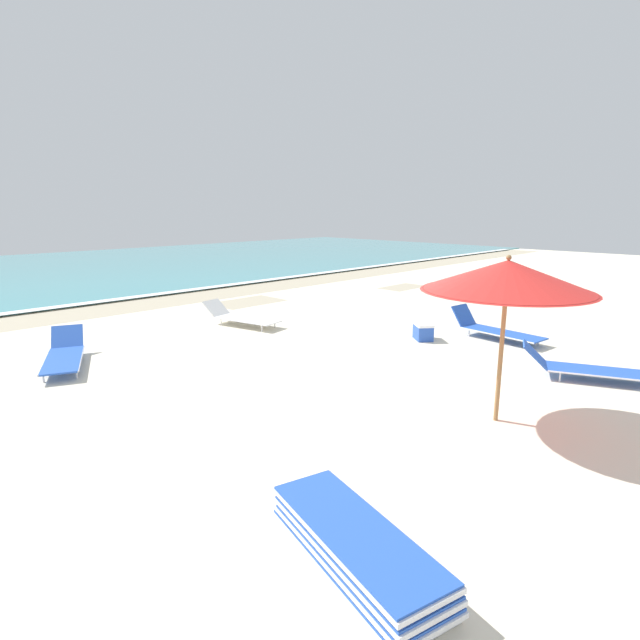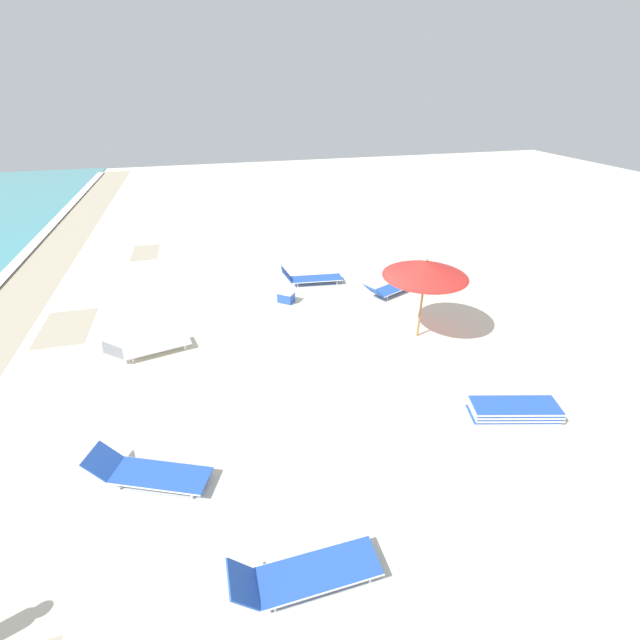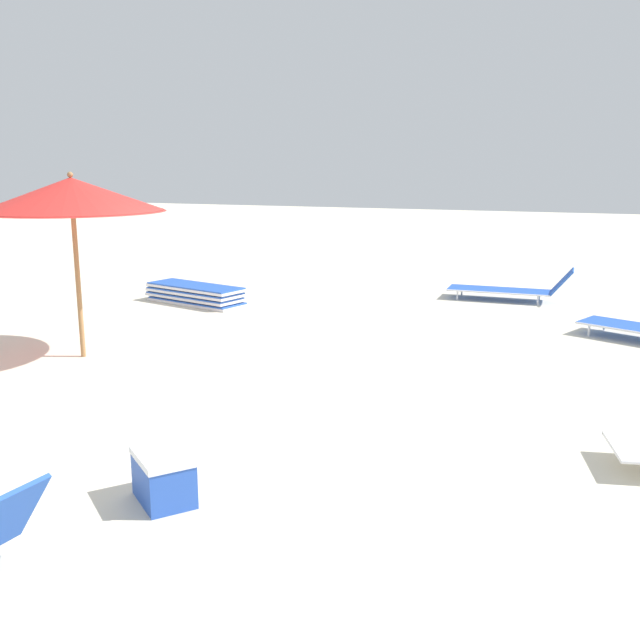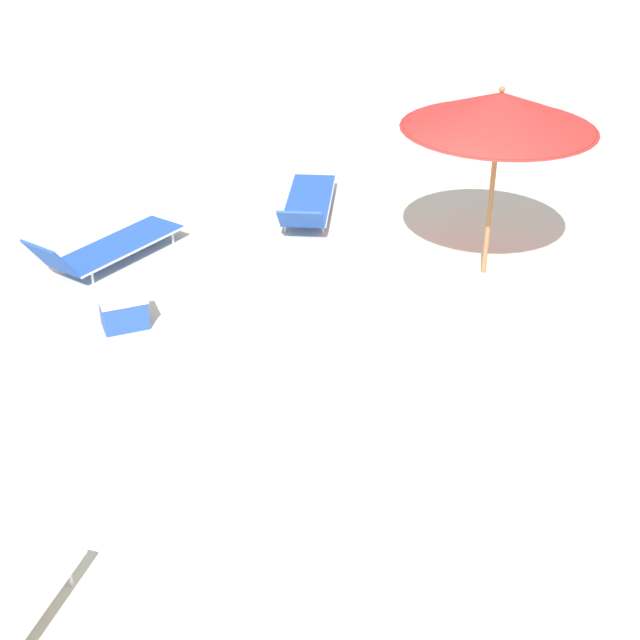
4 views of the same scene
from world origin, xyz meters
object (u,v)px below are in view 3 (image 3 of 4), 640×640
(beach_umbrella, at_px, (72,195))
(cooler_box, at_px, (164,477))
(lounger_stack, at_px, (195,294))
(sun_lounger_mid_beach_solo, at_px, (512,288))

(beach_umbrella, relative_size, cooler_box, 3.74)
(lounger_stack, relative_size, sun_lounger_mid_beach_solo, 0.93)
(cooler_box, bearing_deg, beach_umbrella, 175.83)
(sun_lounger_mid_beach_solo, xyz_separation_m, cooler_box, (8.76, -1.45, -0.03))
(cooler_box, bearing_deg, lounger_stack, 158.46)
(lounger_stack, distance_m, cooler_box, 7.48)
(lounger_stack, bearing_deg, sun_lounger_mid_beach_solo, 128.20)
(beach_umbrella, relative_size, sun_lounger_mid_beach_solo, 1.07)
(lounger_stack, xyz_separation_m, sun_lounger_mid_beach_solo, (-2.22, 5.09, 0.05))
(beach_umbrella, distance_m, sun_lounger_mid_beach_solo, 7.59)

